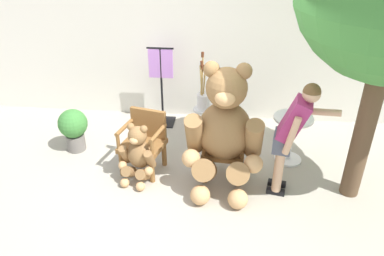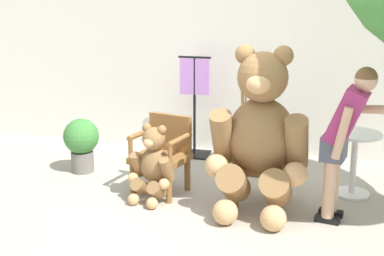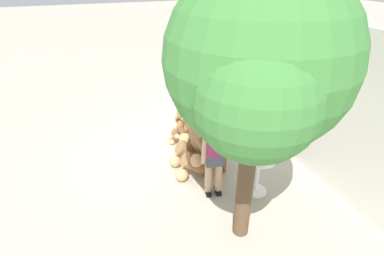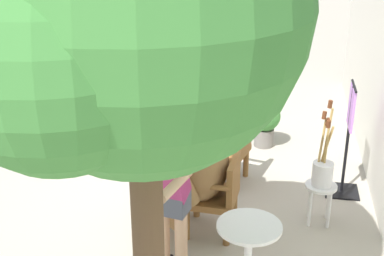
# 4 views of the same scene
# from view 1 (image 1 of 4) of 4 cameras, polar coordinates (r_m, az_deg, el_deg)

# --- Properties ---
(ground_plane) EXTENTS (60.00, 60.00, 0.00)m
(ground_plane) POSITION_cam_1_polar(r_m,az_deg,el_deg) (4.96, -2.14, -10.34)
(ground_plane) COLOR #A8A091
(back_wall) EXTENTS (10.00, 0.16, 2.80)m
(back_wall) POSITION_cam_1_polar(r_m,az_deg,el_deg) (6.45, 0.54, 13.45)
(back_wall) COLOR silver
(back_wall) RESTS_ON ground
(wooden_chair_left) EXTENTS (0.67, 0.64, 0.86)m
(wooden_chair_left) POSITION_cam_1_polar(r_m,az_deg,el_deg) (5.26, -7.31, -1.84)
(wooden_chair_left) COLOR brown
(wooden_chair_left) RESTS_ON ground
(wooden_chair_right) EXTENTS (0.59, 0.55, 0.86)m
(wooden_chair_right) POSITION_cam_1_polar(r_m,az_deg,el_deg) (5.14, 4.95, -2.49)
(wooden_chair_right) COLOR brown
(wooden_chair_right) RESTS_ON ground
(teddy_bear_large) EXTENTS (1.02, 0.99, 1.71)m
(teddy_bear_large) POSITION_cam_1_polar(r_m,az_deg,el_deg) (4.72, 4.95, -0.37)
(teddy_bear_large) COLOR olive
(teddy_bear_large) RESTS_ON ground
(teddy_bear_small) EXTENTS (0.53, 0.53, 0.84)m
(teddy_bear_small) POSITION_cam_1_polar(r_m,az_deg,el_deg) (5.06, -8.23, -3.95)
(teddy_bear_small) COLOR olive
(teddy_bear_small) RESTS_ON ground
(person_visitor) EXTENTS (0.81, 0.48, 1.55)m
(person_visitor) POSITION_cam_1_polar(r_m,az_deg,el_deg) (4.69, 15.00, -0.38)
(person_visitor) COLOR black
(person_visitor) RESTS_ON ground
(white_stool) EXTENTS (0.34, 0.34, 0.46)m
(white_stool) POSITION_cam_1_polar(r_m,az_deg,el_deg) (6.14, 1.77, 2.09)
(white_stool) COLOR white
(white_stool) RESTS_ON ground
(brush_bucket) EXTENTS (0.22, 0.22, 0.95)m
(brush_bucket) POSITION_cam_1_polar(r_m,az_deg,el_deg) (6.01, 1.77, 4.56)
(brush_bucket) COLOR white
(brush_bucket) RESTS_ON white_stool
(round_side_table) EXTENTS (0.56, 0.56, 0.72)m
(round_side_table) POSITION_cam_1_polar(r_m,az_deg,el_deg) (5.58, 14.89, -0.89)
(round_side_table) COLOR white
(round_side_table) RESTS_ON ground
(potted_plant) EXTENTS (0.44, 0.44, 0.68)m
(potted_plant) POSITION_cam_1_polar(r_m,az_deg,el_deg) (5.95, -17.62, 0.13)
(potted_plant) COLOR slate
(potted_plant) RESTS_ON ground
(clothing_display_stand) EXTENTS (0.44, 0.40, 1.36)m
(clothing_display_stand) POSITION_cam_1_polar(r_m,az_deg,el_deg) (6.35, -4.66, 6.59)
(clothing_display_stand) COLOR black
(clothing_display_stand) RESTS_ON ground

